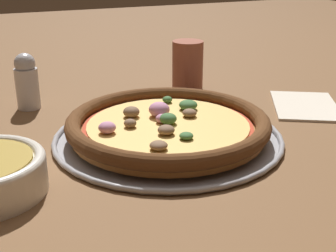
{
  "coord_description": "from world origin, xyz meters",
  "views": [
    {
      "loc": [
        -0.58,
        0.25,
        0.27
      ],
      "look_at": [
        0.0,
        0.0,
        0.02
      ],
      "focal_mm": 50.0,
      "sensor_mm": 36.0,
      "label": 1
    }
  ],
  "objects": [
    {
      "name": "ground_plane",
      "position": [
        0.0,
        0.0,
        0.0
      ],
      "size": [
        3.0,
        3.0,
        0.0
      ],
      "primitive_type": "plane",
      "color": "brown"
    },
    {
      "name": "napkin",
      "position": [
        0.04,
        -0.28,
        0.0
      ],
      "size": [
        0.19,
        0.17,
        0.01
      ],
      "rotation": [
        0.0,
        0.0,
        -0.52
      ],
      "color": "beige",
      "rests_on": "ground_plane"
    },
    {
      "name": "pizza_tray",
      "position": [
        0.0,
        0.0,
        0.0
      ],
      "size": [
        0.34,
        0.34,
        0.01
      ],
      "color": "#9E9EA3",
      "rests_on": "ground_plane"
    },
    {
      "name": "drinking_cup",
      "position": [
        0.23,
        -0.14,
        0.05
      ],
      "size": [
        0.06,
        0.06,
        0.1
      ],
      "color": "brown",
      "rests_on": "ground_plane"
    },
    {
      "name": "fork",
      "position": [
        0.01,
        -0.31,
        0.0
      ],
      "size": [
        0.18,
        0.04,
        0.0
      ],
      "rotation": [
        0.0,
        0.0,
        6.13
      ],
      "color": "#B7B7BC",
      "rests_on": "ground_plane"
    },
    {
      "name": "pepper_shaker",
      "position": [
        0.23,
        0.17,
        0.05
      ],
      "size": [
        0.04,
        0.04,
        0.1
      ],
      "color": "silver",
      "rests_on": "ground_plane"
    },
    {
      "name": "pizza",
      "position": [
        0.0,
        0.0,
        0.02
      ],
      "size": [
        0.3,
        0.3,
        0.04
      ],
      "color": "#A86B33",
      "rests_on": "pizza_tray"
    }
  ]
}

